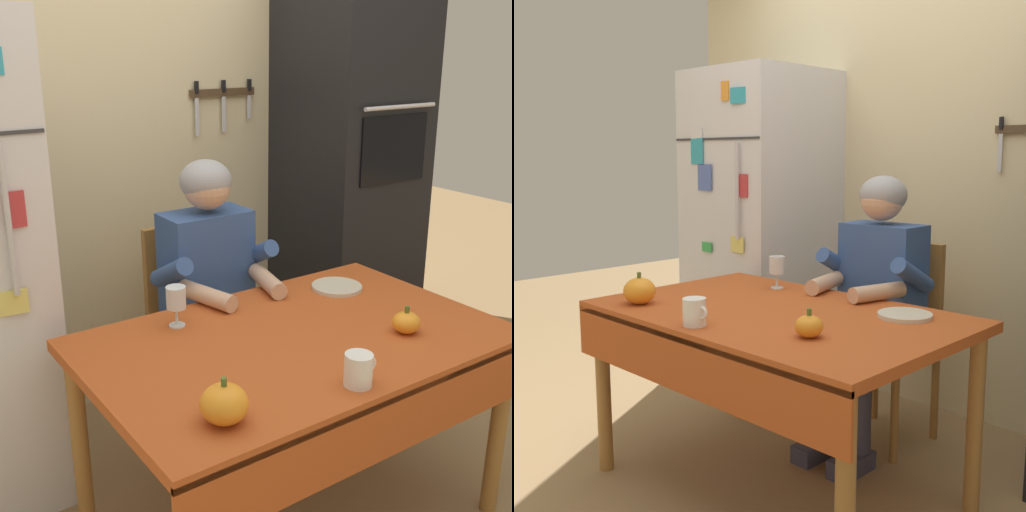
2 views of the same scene
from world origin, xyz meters
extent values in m
cube|color=beige|center=(0.05, 1.35, 1.30)|extent=(3.70, 0.10, 2.60)
cube|color=#4C3823|center=(0.47, 1.29, 1.45)|extent=(0.36, 0.02, 0.04)
cube|color=silver|center=(0.32, 1.28, 1.34)|extent=(0.02, 0.01, 0.18)
cube|color=black|center=(0.32, 1.28, 1.48)|extent=(0.02, 0.01, 0.06)
cube|color=silver|center=(0.47, 1.28, 1.35)|extent=(0.02, 0.01, 0.17)
cube|color=black|center=(0.47, 1.28, 1.48)|extent=(0.02, 0.01, 0.06)
cube|color=silver|center=(0.62, 1.28, 1.37)|extent=(0.02, 0.01, 0.11)
cube|color=black|center=(0.62, 1.28, 1.48)|extent=(0.02, 0.01, 0.06)
cylinder|color=silver|center=(-0.76, 0.60, 1.15)|extent=(0.02, 0.02, 0.50)
cube|color=#E5D666|center=(-0.78, 0.61, 0.87)|extent=(0.11, 0.02, 0.08)
cube|color=#B73338|center=(-0.73, 0.61, 1.18)|extent=(0.06, 0.01, 0.12)
cube|color=black|center=(1.05, 1.00, 1.05)|extent=(0.60, 0.60, 2.10)
cube|color=black|center=(1.05, 0.70, 1.20)|extent=(0.42, 0.01, 0.32)
cylinder|color=silver|center=(1.05, 0.67, 1.40)|extent=(0.45, 0.02, 0.02)
cylinder|color=#9E6B33|center=(-0.64, 0.49, 0.35)|extent=(0.06, 0.06, 0.70)
cylinder|color=#9E6B33|center=(0.64, -0.29, 0.35)|extent=(0.06, 0.06, 0.70)
cylinder|color=#9E6B33|center=(0.64, 0.49, 0.35)|extent=(0.06, 0.06, 0.70)
cube|color=#B24C1E|center=(0.00, 0.10, 0.72)|extent=(1.40, 0.90, 0.04)
cube|color=#B24C1E|center=(0.00, -0.34, 0.62)|extent=(1.40, 0.01, 0.20)
cube|color=#9E6B33|center=(0.04, 0.79, 0.43)|extent=(0.40, 0.40, 0.04)
cube|color=#9E6B33|center=(0.04, 0.97, 0.69)|extent=(0.36, 0.04, 0.48)
cylinder|color=#9E6B33|center=(-0.13, 0.62, 0.21)|extent=(0.04, 0.04, 0.41)
cylinder|color=#9E6B33|center=(-0.13, 0.96, 0.21)|extent=(0.04, 0.04, 0.41)
cylinder|color=#9E6B33|center=(0.21, 0.62, 0.21)|extent=(0.04, 0.04, 0.41)
cylinder|color=#9E6B33|center=(0.21, 0.96, 0.21)|extent=(0.04, 0.04, 0.41)
cube|color=#38384C|center=(-0.06, 0.41, 0.04)|extent=(0.10, 0.22, 0.08)
cube|color=#38384C|center=(0.14, 0.41, 0.04)|extent=(0.10, 0.22, 0.08)
cylinder|color=#38384C|center=(-0.06, 0.47, 0.23)|extent=(0.09, 0.09, 0.38)
cylinder|color=#38384C|center=(0.14, 0.47, 0.23)|extent=(0.09, 0.09, 0.38)
cube|color=#38384C|center=(-0.05, 0.63, 0.50)|extent=(0.12, 0.40, 0.11)
cube|color=#38384C|center=(0.13, 0.63, 0.50)|extent=(0.12, 0.40, 0.11)
cube|color=#33518E|center=(0.04, 0.75, 0.79)|extent=(0.36, 0.20, 0.48)
cylinder|color=#33518E|center=(-0.16, 0.68, 0.83)|extent=(0.07, 0.26, 0.18)
cylinder|color=#33518E|center=(0.24, 0.68, 0.83)|extent=(0.07, 0.26, 0.18)
cylinder|color=#D8A884|center=(-0.10, 0.51, 0.78)|extent=(0.13, 0.27, 0.07)
cylinder|color=#D8A884|center=(0.18, 0.51, 0.78)|extent=(0.13, 0.27, 0.07)
sphere|color=#D8A884|center=(0.04, 0.73, 1.14)|extent=(0.19, 0.19, 0.19)
ellipsoid|color=#99999E|center=(0.04, 0.74, 1.16)|extent=(0.21, 0.21, 0.17)
cylinder|color=white|center=(-0.05, -0.26, 0.79)|extent=(0.08, 0.08, 0.10)
torus|color=white|center=(-0.01, -0.26, 0.79)|extent=(0.05, 0.01, 0.05)
cylinder|color=white|center=(-0.29, 0.40, 0.74)|extent=(0.06, 0.06, 0.01)
cylinder|color=white|center=(-0.29, 0.40, 0.78)|extent=(0.01, 0.01, 0.06)
cylinder|color=white|center=(-0.29, 0.40, 0.85)|extent=(0.07, 0.07, 0.08)
ellipsoid|color=orange|center=(-0.47, -0.21, 0.79)|extent=(0.13, 0.13, 0.11)
cylinder|color=#4C6023|center=(-0.47, -0.21, 0.86)|extent=(0.02, 0.02, 0.02)
ellipsoid|color=orange|center=(0.33, -0.09, 0.78)|extent=(0.10, 0.10, 0.07)
cylinder|color=#4C6023|center=(0.33, -0.09, 0.83)|extent=(0.02, 0.02, 0.02)
cylinder|color=beige|center=(0.41, 0.35, 0.75)|extent=(0.20, 0.20, 0.02)
camera|label=1|loc=(-1.25, -1.47, 1.69)|focal=45.69mm
camera|label=2|loc=(1.66, -1.63, 1.33)|focal=44.73mm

